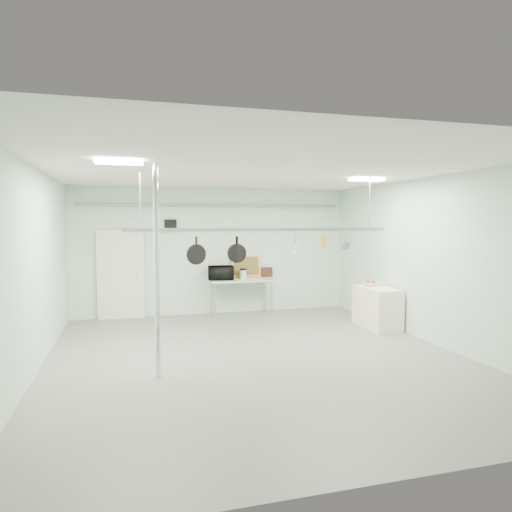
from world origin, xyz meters
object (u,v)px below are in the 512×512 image
object	(u,v)px
fruit_bowl	(370,284)
skillet_right	(237,249)
pot_rack	(263,228)
side_cabinet	(377,308)
skillet_mid	(237,250)
coffee_canister	(243,275)
skillet_left	(196,250)
prep_table	(241,282)
chrome_pole	(157,272)
microwave	(221,273)

from	to	relation	value
fruit_bowl	skillet_right	world-z (taller)	skillet_right
pot_rack	skillet_right	distance (m)	0.60
side_cabinet	skillet_mid	xyz separation A→B (m)	(-3.42, -1.10, 1.40)
side_cabinet	coffee_canister	bearing A→B (deg)	138.41
side_cabinet	skillet_mid	bearing A→B (deg)	-162.19
side_cabinet	skillet_right	distance (m)	3.86
pot_rack	skillet_left	size ratio (longest dim) A/B	10.13
side_cabinet	prep_table	bearing A→B (deg)	139.21
chrome_pole	skillet_left	world-z (taller)	chrome_pole
side_cabinet	pot_rack	size ratio (longest dim) A/B	0.25
chrome_pole	skillet_mid	size ratio (longest dim) A/B	6.82
skillet_mid	prep_table	bearing A→B (deg)	96.60
microwave	skillet_mid	size ratio (longest dim) A/B	1.32
coffee_canister	fruit_bowl	world-z (taller)	coffee_canister
chrome_pole	pot_rack	distance (m)	2.19
coffee_canister	skillet_mid	size ratio (longest dim) A/B	0.48
coffee_canister	skillet_right	bearing A→B (deg)	-105.74
pot_rack	coffee_canister	distance (m)	3.55
chrome_pole	skillet_left	distance (m)	1.18
microwave	side_cabinet	bearing A→B (deg)	150.58
coffee_canister	skillet_left	distance (m)	3.79
prep_table	skillet_right	xyz separation A→B (m)	(-0.87, -3.30, 1.03)
chrome_pole	side_cabinet	world-z (taller)	chrome_pole
skillet_mid	skillet_right	xyz separation A→B (m)	(0.00, 0.00, 0.01)
chrome_pole	skillet_right	xyz separation A→B (m)	(1.43, 0.90, 0.26)
side_cabinet	microwave	distance (m)	3.83
microwave	skillet_left	size ratio (longest dim) A/B	1.31
coffee_canister	skillet_left	size ratio (longest dim) A/B	0.47
side_cabinet	pot_rack	world-z (taller)	pot_rack
fruit_bowl	prep_table	bearing A→B (deg)	142.56
side_cabinet	pot_rack	xyz separation A→B (m)	(-2.95, -1.10, 1.78)
fruit_bowl	pot_rack	bearing A→B (deg)	-155.04
pot_rack	skillet_right	xyz separation A→B (m)	(-0.47, 0.00, -0.37)
coffee_canister	skillet_left	bearing A→B (deg)	-116.44
coffee_canister	side_cabinet	bearing A→B (deg)	-41.59
chrome_pole	fruit_bowl	bearing A→B (deg)	25.11
fruit_bowl	skillet_right	size ratio (longest dim) A/B	0.76
pot_rack	fruit_bowl	world-z (taller)	pot_rack
coffee_canister	skillet_right	distance (m)	3.54
coffee_canister	fruit_bowl	bearing A→B (deg)	-38.24
skillet_mid	side_cabinet	bearing A→B (deg)	39.25
chrome_pole	prep_table	bearing A→B (deg)	61.29
skillet_mid	skillet_right	bearing A→B (deg)	21.45
pot_rack	microwave	size ratio (longest dim) A/B	7.75
skillet_right	pot_rack	bearing A→B (deg)	-3.70
skillet_right	prep_table	bearing A→B (deg)	71.50
coffee_canister	microwave	bearing A→B (deg)	178.41
prep_table	skillet_mid	world-z (taller)	skillet_mid
chrome_pole	coffee_canister	distance (m)	4.86
microwave	skillet_right	bearing A→B (deg)	90.39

